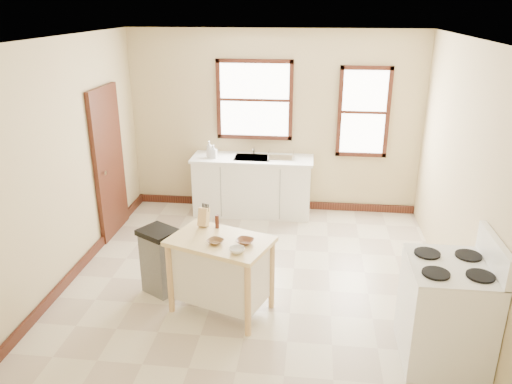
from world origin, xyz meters
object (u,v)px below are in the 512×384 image
bowl_a (215,242)px  bowl_b (245,241)px  pepper_grinder (217,222)px  gas_stove (447,300)px  dish_rack (281,156)px  trash_bin (160,261)px  soap_bottle_a (209,149)px  bowl_c (237,250)px  kitchen_island (221,275)px  soap_bottle_b (214,151)px  knife_block (204,217)px

bowl_a → bowl_b: 0.30m
pepper_grinder → bowl_a: size_ratio=0.93×
bowl_b → gas_stove: bearing=-14.1°
dish_rack → gas_stove: (1.74, -3.22, -0.34)m
trash_bin → soap_bottle_a: bearing=118.4°
bowl_c → trash_bin: bearing=150.8°
bowl_a → dish_rack: bearing=80.3°
kitchen_island → bowl_b: bowl_b is taller
soap_bottle_b → dish_rack: soap_bottle_b is taller
bowl_a → bowl_b: (0.30, 0.04, 0.00)m
knife_block → gas_stove: size_ratio=0.16×
soap_bottle_b → bowl_b: 2.80m
soap_bottle_a → kitchen_island: 2.78m
knife_block → bowl_c: (0.46, -0.57, -0.08)m
trash_bin → kitchen_island: bearing=10.7°
bowl_b → trash_bin: bowl_b is taller
bowl_c → gas_stove: 2.00m
kitchen_island → trash_bin: (-0.76, 0.28, -0.03)m
soap_bottle_b → bowl_a: bearing=-71.8°
kitchen_island → trash_bin: size_ratio=1.33×
bowl_a → gas_stove: (2.21, -0.44, -0.24)m
bowl_b → dish_rack: bearing=86.3°
pepper_grinder → trash_bin: pepper_grinder is taller
soap_bottle_b → kitchen_island: soap_bottle_b is taller
soap_bottle_a → pepper_grinder: 2.42m
soap_bottle_a → trash_bin: 2.44m
bowl_c → bowl_b: bearing=76.3°
dish_rack → pepper_grinder: dish_rack is taller
bowl_b → pepper_grinder: bearing=136.7°
soap_bottle_b → dish_rack: size_ratio=0.51×
soap_bottle_a → trash_bin: size_ratio=0.33×
dish_rack → bowl_c: 2.95m
bowl_a → gas_stove: 2.27m
knife_block → soap_bottle_a: bearing=111.3°
bowl_a → trash_bin: (-0.73, 0.38, -0.47)m
pepper_grinder → dish_rack: bearing=77.6°
trash_bin → gas_stove: gas_stove is taller
bowl_b → kitchen_island: bearing=167.8°
soap_bottle_a → bowl_c: 3.02m
bowl_b → gas_stove: gas_stove is taller
soap_bottle_b → gas_stove: bearing=-42.0°
dish_rack → trash_bin: size_ratio=0.50×
soap_bottle_b → gas_stove: size_ratio=0.16×
knife_block → trash_bin: size_ratio=0.26×
bowl_b → bowl_c: bearing=-103.7°
trash_bin → soap_bottle_b: bearing=116.7°
soap_bottle_b → bowl_a: size_ratio=1.25×
soap_bottle_a → gas_stove: bearing=-49.7°
pepper_grinder → bowl_c: size_ratio=0.97×
trash_bin → gas_stove: (2.94, -0.82, 0.24)m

